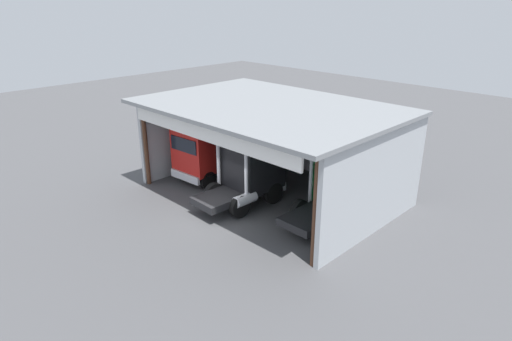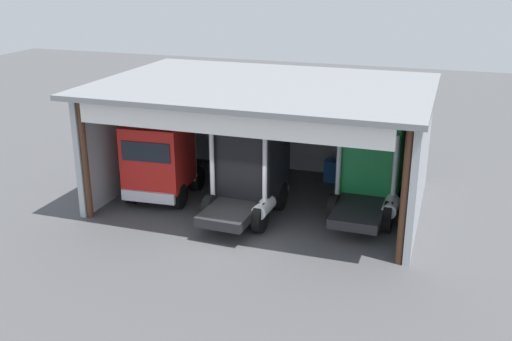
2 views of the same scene
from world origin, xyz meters
The scene contains 7 objects.
ground_plane centered at (0.00, 0.00, 0.00)m, with size 80.00×80.00×0.00m, color #4C4C4F.
workshop_shed centered at (0.00, 4.88, 3.44)m, with size 12.98×9.18×5.00m.
truck_red_center_bay centered at (-4.09, 2.71, 1.77)m, with size 2.75×4.66×3.37m.
truck_black_left_bay centered at (-0.14, 2.55, 1.84)m, with size 2.57×4.87×3.61m.
truck_green_center_left_bay centered at (4.28, 4.20, 1.91)m, with size 2.54×4.91×3.74m.
oil_drum centered at (-2.32, 6.93, 0.43)m, with size 0.58×0.58×0.86m, color #194CB2.
tool_cart centered at (2.33, 7.17, 0.50)m, with size 0.90×0.60×1.00m, color #1E59A5.
Camera 1 is at (15.06, -12.30, 10.09)m, focal length 31.24 mm.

